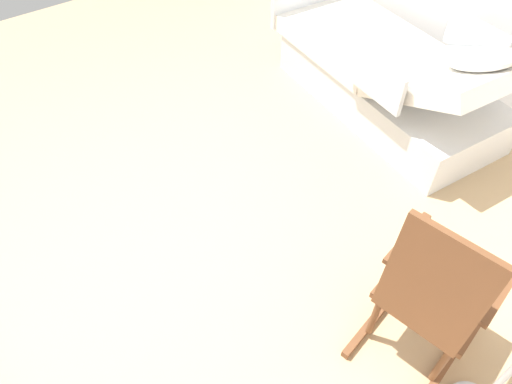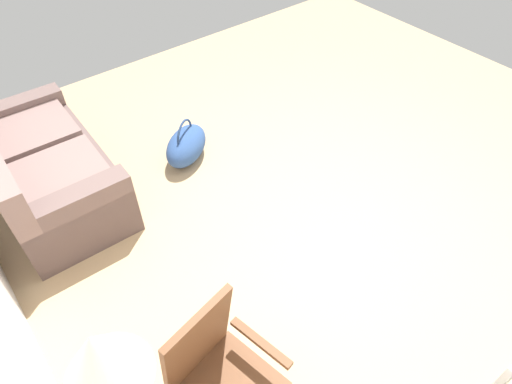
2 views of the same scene
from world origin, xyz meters
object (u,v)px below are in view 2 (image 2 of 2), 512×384
rocking_chair (218,378)px  floor_lamp (107,369)px  duffel_bag (186,145)px  couch (45,172)px

rocking_chair → floor_lamp: 0.84m
rocking_chair → floor_lamp: floor_lamp is taller
rocking_chair → duffel_bag: size_ratio=1.63×
duffel_bag → rocking_chair: bearing=152.8°
couch → duffel_bag: couch is taller
couch → duffel_bag: 1.24m
floor_lamp → duffel_bag: 2.79m
rocking_chair → duffel_bag: (2.10, -1.08, -0.35)m
couch → rocking_chair: rocking_chair is taller
rocking_chair → floor_lamp: (0.02, 0.43, 0.72)m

